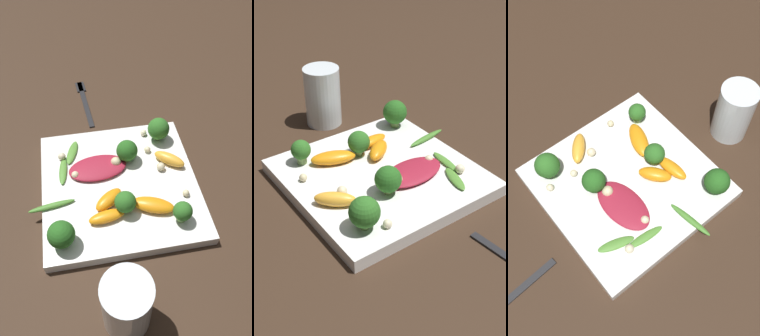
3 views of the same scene
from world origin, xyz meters
The scene contains 24 objects.
ground_plane centered at (0.00, 0.00, 0.00)m, with size 2.40×2.40×0.00m, color #382619.
plate centered at (0.00, 0.00, 0.01)m, with size 0.28×0.28×0.02m.
drinking_glass centered at (-0.22, 0.03, 0.06)m, with size 0.07×0.07×0.11m.
fork centered at (0.28, 0.04, 0.00)m, with size 0.17×0.03×0.01m.
radicchio_leaf_0 centered at (0.04, 0.03, 0.03)m, with size 0.07×0.11×0.01m.
orange_segment_0 centered at (-0.06, -0.05, 0.03)m, with size 0.05×0.08×0.02m.
orange_segment_1 centered at (-0.04, 0.03, 0.03)m, with size 0.05×0.06×0.02m.
orange_segment_2 centered at (0.03, -0.10, 0.03)m, with size 0.06×0.06×0.02m.
orange_segment_3 centered at (-0.07, 0.03, 0.03)m, with size 0.03×0.06×0.02m.
broccoli_floret_0 centered at (-0.10, 0.11, 0.05)m, with size 0.04×0.04×0.05m.
broccoli_floret_1 centered at (-0.09, -0.09, 0.04)m, with size 0.03×0.03×0.04m.
broccoli_floret_2 centered at (-0.06, 0.00, 0.05)m, with size 0.04×0.04×0.04m.
broccoli_floret_3 centered at (0.10, -0.09, 0.05)m, with size 0.04×0.04×0.05m.
broccoli_floret_4 centered at (0.05, -0.02, 0.05)m, with size 0.04×0.04×0.05m.
arugula_sprig_0 centered at (0.04, 0.10, 0.02)m, with size 0.07×0.02×0.01m.
arugula_sprig_1 centered at (0.09, 0.08, 0.02)m, with size 0.06×0.03×0.01m.
arugula_sprig_2 centered at (-0.03, 0.12, 0.02)m, with size 0.02×0.08×0.01m.
macadamia_nut_0 centered at (0.07, 0.10, 0.03)m, with size 0.01×0.01×0.01m.
macadamia_nut_1 centered at (0.11, -0.07, 0.03)m, with size 0.01×0.01×0.01m.
macadamia_nut_2 centered at (0.03, 0.08, 0.03)m, with size 0.01×0.01×0.01m.
macadamia_nut_3 centered at (-0.05, -0.11, 0.03)m, with size 0.01×0.01×0.01m.
macadamia_nut_4 centered at (0.02, -0.08, 0.03)m, with size 0.02×0.02×0.02m.
macadamia_nut_5 centered at (0.06, -0.07, 0.03)m, with size 0.01×0.01×0.01m.
macadamia_nut_6 centered at (0.04, 0.00, 0.03)m, with size 0.02×0.02×0.02m.
Camera 1 is at (-0.35, 0.05, 0.49)m, focal length 35.00 mm.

